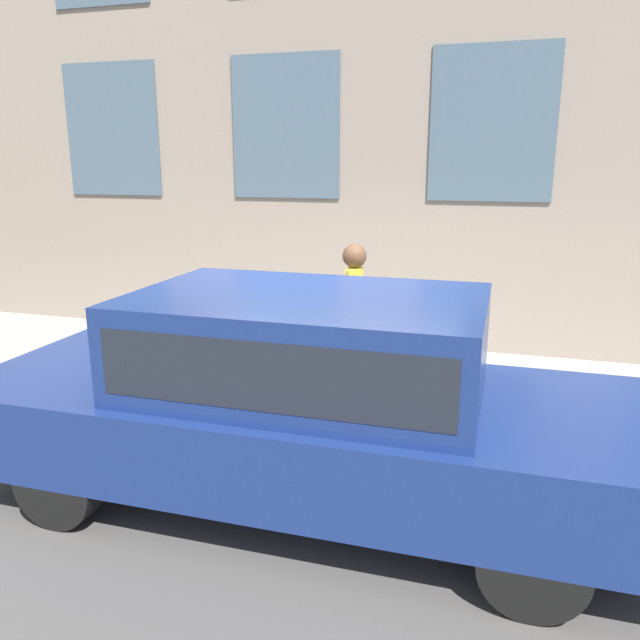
% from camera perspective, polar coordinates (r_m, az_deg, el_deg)
% --- Properties ---
extents(ground_plane, '(80.00, 80.00, 0.00)m').
position_cam_1_polar(ground_plane, '(6.16, -0.08, -10.59)').
color(ground_plane, '#514F4C').
extents(sidewalk, '(2.91, 60.00, 0.12)m').
position_cam_1_polar(sidewalk, '(7.44, 3.16, -5.61)').
color(sidewalk, '#9E9B93').
rests_on(sidewalk, ground_plane).
extents(building_facade, '(0.33, 40.00, 8.63)m').
position_cam_1_polar(building_facade, '(8.73, 6.34, 25.63)').
color(building_facade, gray).
rests_on(building_facade, ground_plane).
extents(fire_hydrant, '(0.28, 0.41, 0.83)m').
position_cam_1_polar(fire_hydrant, '(6.62, -3.20, -3.73)').
color(fire_hydrant, red).
rests_on(fire_hydrant, sidewalk).
extents(person, '(0.39, 0.26, 1.62)m').
position_cam_1_polar(person, '(6.78, 3.11, 1.55)').
color(person, '#232328').
rests_on(person, sidewalk).
extents(parked_car_navy_near, '(1.89, 5.29, 1.66)m').
position_cam_1_polar(parked_car_navy_near, '(4.73, -1.12, -6.62)').
color(parked_car_navy_near, black).
rests_on(parked_car_navy_near, ground_plane).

